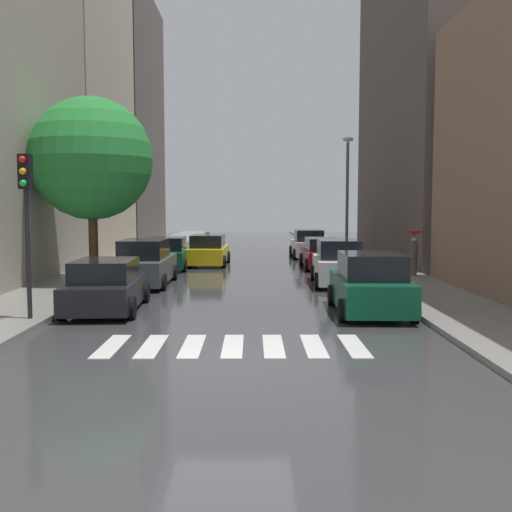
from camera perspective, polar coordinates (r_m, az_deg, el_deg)
ground_plane at (r=35.38m, az=-1.06°, el=-0.20°), size 28.00×72.00×0.04m
sidewalk_left at (r=36.04m, az=-11.45°, el=-0.05°), size 3.00×72.00×0.15m
sidewalk_right at (r=35.89m, az=9.37°, el=-0.04°), size 3.00×72.00×0.15m
crosswalk_stripes at (r=13.08m, az=-2.28°, el=-8.80°), size 5.85×2.20×0.01m
building_left_mid at (r=38.76m, az=-18.28°, el=16.40°), size 6.00×12.06×22.03m
building_left_far at (r=51.47m, az=-13.54°, el=12.84°), size 6.00×13.95×20.73m
building_right_mid at (r=35.96m, az=17.34°, el=15.08°), size 6.00×16.11×19.23m
parked_car_left_nearest at (r=17.82m, az=-14.45°, el=-2.92°), size 2.26×4.44×1.55m
parked_car_left_second at (r=23.31m, az=-10.82°, el=-0.77°), size 2.07×4.71×1.82m
parked_car_left_third at (r=29.20m, az=-8.66°, el=0.20°), size 2.18×4.31×1.60m
parked_car_right_nearest at (r=17.16m, az=11.15°, el=-2.85°), size 2.23×4.19×1.77m
parked_car_right_second at (r=23.22m, az=8.06°, el=-0.77°), size 2.17×4.31×1.81m
parked_car_right_third at (r=29.32m, az=6.55°, el=0.20°), size 2.06×4.45×1.55m
parked_car_right_fourth at (r=35.42m, az=5.14°, el=1.11°), size 2.09×4.13×1.71m
taxi_midroad at (r=30.82m, az=-4.70°, el=0.50°), size 2.19×4.37×1.81m
pedestrian_foreground at (r=25.78m, az=15.23°, el=1.17°), size 0.91×0.91×1.94m
street_tree_left at (r=23.89m, az=-15.83°, el=9.14°), size 4.78×4.78×7.20m
traffic_light_left_corner at (r=16.29m, az=-21.63°, el=5.20°), size 0.30×0.42×4.30m
lamp_post_right at (r=31.84m, az=8.94°, el=6.43°), size 0.60×0.28×6.66m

